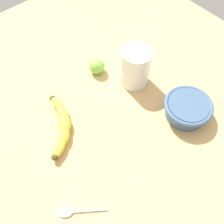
{
  "coord_description": "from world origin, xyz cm",
  "views": [
    {
      "loc": [
        21.91,
        30.08,
        64.38
      ],
      "look_at": [
        -2.71,
        1.39,
        5.0
      ],
      "focal_mm": 41.45,
      "sensor_mm": 36.0,
      "label": 1
    }
  ],
  "objects": [
    {
      "name": "teaspoon",
      "position": [
        21.46,
        14.4,
        3.4
      ],
      "size": [
        9.85,
        7.85,
        0.8
      ],
      "rotation": [
        0.0,
        0.0,
        5.64
      ],
      "color": "silver",
      "rests_on": "wooden_tabletop"
    },
    {
      "name": "banana",
      "position": [
        9.92,
        -4.45,
        4.64
      ],
      "size": [
        11.79,
        17.26,
        3.27
      ],
      "rotation": [
        0.0,
        0.0,
        4.15
      ],
      "color": "yellow",
      "rests_on": "wooden_tabletop"
    },
    {
      "name": "lime_fruit",
      "position": [
        -9.83,
        -13.98,
        5.41
      ],
      "size": [
        4.81,
        4.81,
        4.81
      ],
      "primitive_type": "sphere",
      "color": "#75C142",
      "rests_on": "wooden_tabletop"
    },
    {
      "name": "ceramic_bowl",
      "position": [
        -18.43,
        14.3,
        6.09
      ],
      "size": [
        13.18,
        13.18,
        5.18
      ],
      "color": "#3D5675",
      "rests_on": "wooden_tabletop"
    },
    {
      "name": "smoothie_glass",
      "position": [
        -16.0,
        -3.82,
        8.88
      ],
      "size": [
        8.49,
        8.49,
        11.9
      ],
      "color": "silver",
      "rests_on": "wooden_tabletop"
    },
    {
      "name": "wooden_tabletop",
      "position": [
        0.0,
        0.0,
        1.5
      ],
      "size": [
        120.0,
        120.0,
        3.0
      ],
      "primitive_type": "cube",
      "color": "tan",
      "rests_on": "ground"
    }
  ]
}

